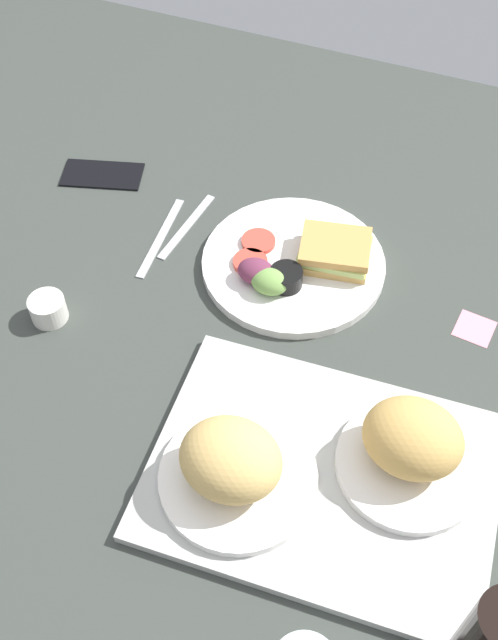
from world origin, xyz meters
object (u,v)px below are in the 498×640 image
bread_plate_near (412,446)px  knife (161,237)px  serving_tray (323,476)px  espresso_cup (48,309)px  sticky_note (475,328)px  plate_with_salad (297,263)px  bread_plate_far (233,465)px  fork (187,226)px  cell_phone (102,174)px

bread_plate_near → knife: (49.01, -26.55, -5.70)cm
serving_tray → espresso_cup: (47.75, -10.47, 1.20)cm
sticky_note → plate_with_salad: bearing=-2.4°
knife → serving_tray: bearing=45.9°
bread_plate_far → fork: (25.86, -41.49, -5.63)cm
bread_plate_near → cell_phone: bearing=-29.3°
bread_plate_near → bread_plate_far: 22.93cm
serving_tray → knife: 50.89cm
sticky_note → serving_tray: bearing=67.2°
plate_with_salad → espresso_cup: bearing=36.1°
serving_tray → sticky_note: (-13.67, -32.59, -0.74)cm
bread_plate_near → fork: bearing=-33.6°
espresso_cup → fork: espresso_cup is taller
bread_plate_near → plate_with_salad: size_ratio=0.65×
bread_plate_far → sticky_note: bread_plate_far is taller
espresso_cup → sticky_note: espresso_cup is taller
cell_phone → plate_with_salad: bearing=151.3°
espresso_cup → bread_plate_far: bearing=157.1°
serving_tray → bread_plate_far: bread_plate_far is taller
bread_plate_near → cell_phone: bread_plate_near is taller
fork → bread_plate_far: bearing=37.9°
espresso_cup → fork: 28.20cm
serving_tray → plate_with_salad: 37.31cm
sticky_note → cell_phone: bearing=-8.1°
espresso_cup → sticky_note: 65.31cm
bread_plate_near → plate_with_salad: (25.35, -28.14, -4.29)cm
bread_plate_near → knife: 56.02cm
bread_plate_far → cell_phone: (45.64, -47.81, -5.48)cm
plate_with_salad → serving_tray: bearing=115.0°
knife → plate_with_salad: bearing=89.0°
plate_with_salad → knife: 23.75cm
bread_plate_near → knife: bread_plate_near is taller
cell_phone → sticky_note: cell_phone is taller
plate_with_salad → cell_phone: size_ratio=2.07×
bread_plate_near → espresso_cup: bread_plate_near is taller
bread_plate_near → espresso_cup: (57.37, -4.79, -3.95)cm
espresso_cup → sticky_note: size_ratio=1.00×
serving_tray → sticky_note: 35.35cm
serving_tray → fork: 51.35cm
bread_plate_near → knife: size_ratio=1.01×
bread_plate_near → plate_with_salad: bearing=-48.0°
cell_phone → bread_plate_far: bearing=117.1°
plate_with_salad → fork: 20.84cm
serving_tray → knife: (39.39, -32.22, -0.55)cm
bread_plate_far → plate_with_salad: bearing=-82.4°
bread_plate_near → fork: 55.52cm
knife → bread_plate_far: bearing=32.8°
serving_tray → bread_plate_near: 12.30cm
serving_tray → knife: size_ratio=2.37×
knife → sticky_note: knife is taller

